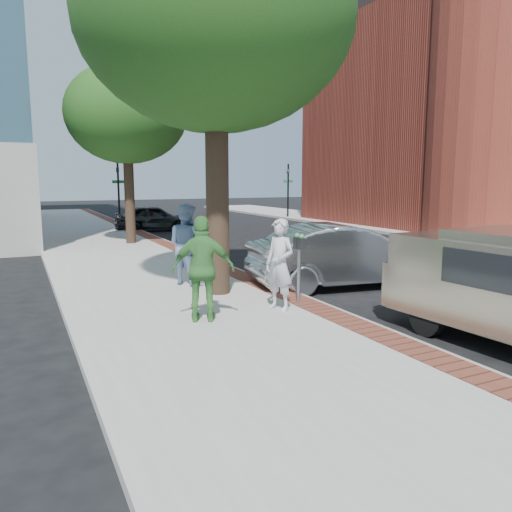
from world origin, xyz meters
TOP-DOWN VIEW (x-y plane):
  - ground at (0.00, 0.00)m, footprint 120.00×120.00m
  - sidewalk at (-1.50, 8.00)m, footprint 5.00×60.00m
  - brick_strip at (0.70, 8.00)m, footprint 0.60×60.00m
  - curb at (1.05, 8.00)m, footprint 0.10×60.00m
  - sidewalk_far at (14.50, 8.00)m, footprint 5.00×60.00m
  - church at (20.98, 13.13)m, footprint 19.00×16.00m
  - signal_near at (0.90, 22.00)m, footprint 0.70×0.15m
  - signal_far at (12.50, 22.00)m, footprint 0.70×0.15m
  - tree_near at (-0.60, 1.90)m, footprint 6.00×6.00m
  - tree_far at (-0.50, 12.00)m, footprint 4.80×4.80m
  - parking_meter at (0.59, 0.28)m, footprint 0.12×0.32m
  - person_gray at (-0.05, -0.03)m, footprint 0.65×0.78m
  - person_officer at (-0.95, 3.16)m, footprint 1.14×1.22m
  - person_green at (-1.69, -0.15)m, footprint 1.23×0.85m
  - sedan_silver at (2.83, 1.78)m, footprint 5.09×2.36m
  - bg_car at (1.93, 17.83)m, footprint 4.26×2.09m

SIDE VIEW (x-z plane):
  - ground at x=0.00m, z-range 0.00..0.00m
  - sidewalk at x=-1.50m, z-range 0.00..0.15m
  - curb at x=1.05m, z-range 0.00..0.15m
  - sidewalk_far at x=14.50m, z-range 0.00..0.15m
  - brick_strip at x=0.70m, z-range 0.15..0.16m
  - bg_car at x=1.93m, z-range 0.00..1.40m
  - sedan_silver at x=2.83m, z-range 0.00..1.61m
  - person_gray at x=-0.05m, z-range 0.15..1.98m
  - person_green at x=-1.69m, z-range 0.15..2.09m
  - person_officer at x=-0.95m, z-range 0.15..2.15m
  - parking_meter at x=0.59m, z-range 0.47..1.94m
  - signal_near at x=0.90m, z-range 0.35..4.15m
  - signal_far at x=12.50m, z-range 0.35..4.15m
  - tree_far at x=-0.50m, z-range 1.73..8.87m
  - tree_near at x=-0.60m, z-range 1.92..10.43m
  - church at x=20.98m, z-range -2.94..17.46m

